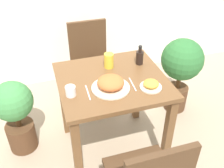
% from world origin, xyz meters
% --- Properties ---
extents(ground_plane, '(16.00, 16.00, 0.00)m').
position_xyz_m(ground_plane, '(0.00, 0.00, 0.00)').
color(ground_plane, tan).
extents(dining_table, '(0.83, 0.76, 0.77)m').
position_xyz_m(dining_table, '(0.00, 0.00, 0.63)').
color(dining_table, brown).
rests_on(dining_table, ground_plane).
extents(chair_far, '(0.42, 0.42, 0.91)m').
position_xyz_m(chair_far, '(-0.00, 0.75, 0.52)').
color(chair_far, '#4C331E').
rests_on(chair_far, ground_plane).
extents(food_plate, '(0.28, 0.28, 0.10)m').
position_xyz_m(food_plate, '(-0.05, -0.12, 0.82)').
color(food_plate, beige).
rests_on(food_plate, dining_table).
extents(side_plate, '(0.16, 0.16, 0.06)m').
position_xyz_m(side_plate, '(0.24, -0.20, 0.80)').
color(side_plate, beige).
rests_on(side_plate, dining_table).
extents(drink_cup, '(0.07, 0.07, 0.07)m').
position_xyz_m(drink_cup, '(-0.34, -0.11, 0.81)').
color(drink_cup, white).
rests_on(drink_cup, dining_table).
extents(juice_glass, '(0.08, 0.08, 0.12)m').
position_xyz_m(juice_glass, '(0.03, 0.17, 0.83)').
color(juice_glass, gold).
rests_on(juice_glass, dining_table).
extents(sauce_bottle, '(0.06, 0.06, 0.17)m').
position_xyz_m(sauce_bottle, '(0.29, 0.15, 0.84)').
color(sauce_bottle, black).
rests_on(sauce_bottle, dining_table).
extents(fork_utensil, '(0.02, 0.18, 0.00)m').
position_xyz_m(fork_utensil, '(-0.22, -0.12, 0.78)').
color(fork_utensil, silver).
rests_on(fork_utensil, dining_table).
extents(spoon_utensil, '(0.02, 0.17, 0.00)m').
position_xyz_m(spoon_utensil, '(0.12, -0.12, 0.78)').
color(spoon_utensil, silver).
rests_on(spoon_utensil, dining_table).
extents(potted_plant_left, '(0.34, 0.34, 0.71)m').
position_xyz_m(potted_plant_left, '(-0.79, 0.25, 0.42)').
color(potted_plant_left, '#51331E').
rests_on(potted_plant_left, ground_plane).
extents(potted_plant_right, '(0.42, 0.42, 0.82)m').
position_xyz_m(potted_plant_right, '(0.83, 0.34, 0.53)').
color(potted_plant_right, '#51331E').
rests_on(potted_plant_right, ground_plane).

